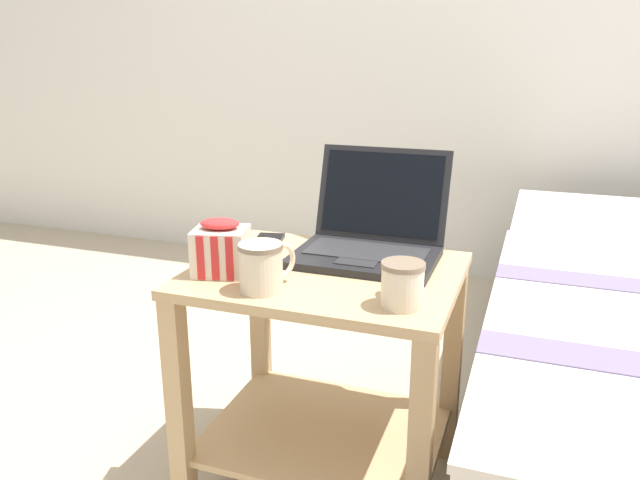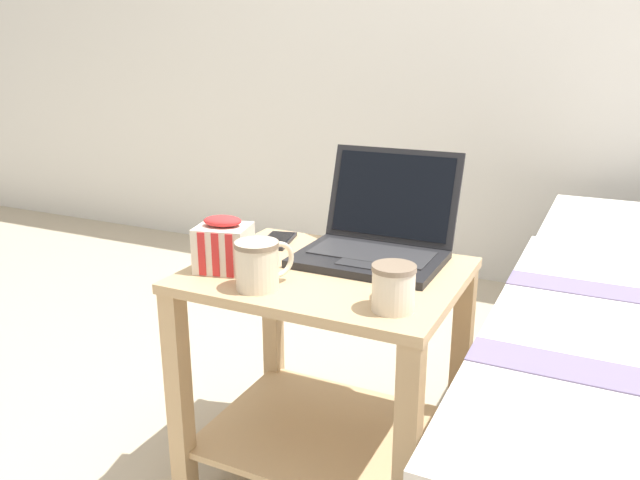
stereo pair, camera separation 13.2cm
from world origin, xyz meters
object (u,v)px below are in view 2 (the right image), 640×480
mug_front_right (393,285)px  snack_bag (224,246)px  mug_front_left (259,263)px  cell_phone (277,240)px  laptop (377,237)px

mug_front_right → snack_bag: 0.41m
mug_front_left → snack_bag: 0.14m
mug_front_right → snack_bag: (-0.41, 0.05, 0.01)m
mug_front_left → mug_front_right: size_ratio=1.10×
mug_front_left → cell_phone: size_ratio=0.85×
laptop → mug_front_left: size_ratio=2.59×
laptop → mug_front_right: (0.14, -0.28, 0.00)m
laptop → snack_bag: (-0.27, -0.23, 0.01)m
snack_bag → laptop: bearing=40.5°
laptop → snack_bag: size_ratio=2.44×
snack_bag → cell_phone: size_ratio=0.90×
mug_front_left → mug_front_right: bearing=3.3°
mug_front_left → cell_phone: (-0.12, 0.29, -0.05)m
mug_front_left → snack_bag: snack_bag is taller
laptop → mug_front_right: bearing=-63.7°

